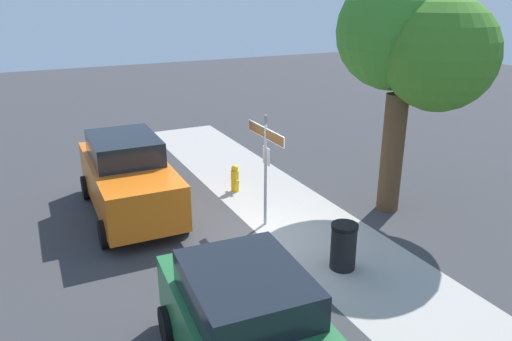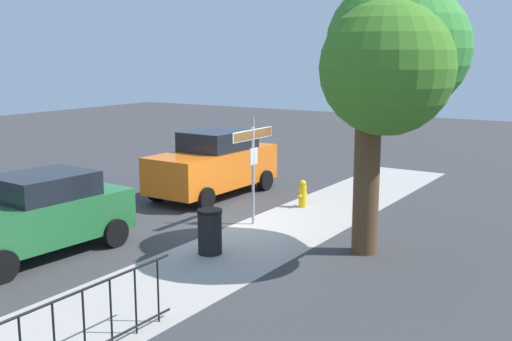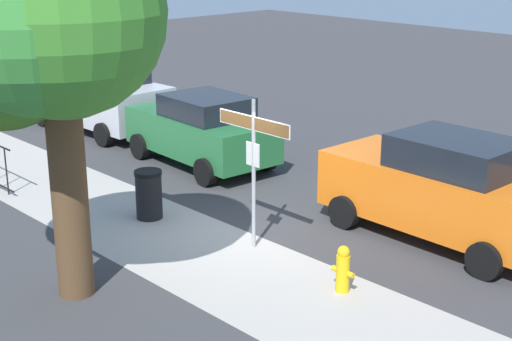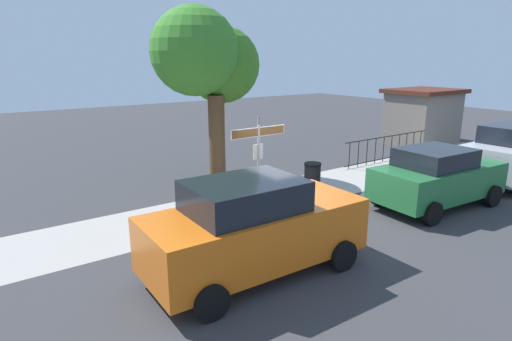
{
  "view_description": "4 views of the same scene",
  "coord_description": "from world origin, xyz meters",
  "px_view_note": "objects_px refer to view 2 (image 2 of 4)",
  "views": [
    {
      "loc": [
        9.02,
        -4.58,
        5.33
      ],
      "look_at": [
        -1.61,
        0.65,
        1.01
      ],
      "focal_mm": 34.48,
      "sensor_mm": 36.0,
      "label": 1
    },
    {
      "loc": [
        12.15,
        8.67,
        4.25
      ],
      "look_at": [
        -1.1,
        0.15,
        1.28
      ],
      "focal_mm": 43.32,
      "sensor_mm": 36.0,
      "label": 2
    },
    {
      "loc": [
        -9.79,
        9.08,
        5.46
      ],
      "look_at": [
        -0.62,
        0.37,
        1.45
      ],
      "focal_mm": 53.25,
      "sensor_mm": 36.0,
      "label": 3
    },
    {
      "loc": [
        -7.13,
        -8.73,
        4.22
      ],
      "look_at": [
        -0.88,
        0.11,
        1.33
      ],
      "focal_mm": 29.7,
      "sensor_mm": 36.0,
      "label": 4
    }
  ],
  "objects_px": {
    "street_sign": "(253,151)",
    "car_orange": "(214,164)",
    "trash_bin": "(210,231)",
    "shade_tree": "(395,55)",
    "fire_hydrant": "(303,194)",
    "car_green": "(37,214)"
  },
  "relations": [
    {
      "from": "street_sign",
      "to": "car_orange",
      "type": "distance_m",
      "value": 3.59
    },
    {
      "from": "car_green",
      "to": "fire_hydrant",
      "type": "xyz_separation_m",
      "value": [
        -6.79,
        2.75,
        -0.5
      ]
    },
    {
      "from": "trash_bin",
      "to": "fire_hydrant",
      "type": "bearing_deg",
      "value": -176.38
    },
    {
      "from": "shade_tree",
      "to": "fire_hydrant",
      "type": "xyz_separation_m",
      "value": [
        -2.65,
        -3.53,
        -3.85
      ]
    },
    {
      "from": "fire_hydrant",
      "to": "trash_bin",
      "type": "distance_m",
      "value": 4.76
    },
    {
      "from": "shade_tree",
      "to": "fire_hydrant",
      "type": "relative_size",
      "value": 7.52
    },
    {
      "from": "shade_tree",
      "to": "fire_hydrant",
      "type": "height_order",
      "value": "shade_tree"
    },
    {
      "from": "street_sign",
      "to": "car_orange",
      "type": "relative_size",
      "value": 0.6
    },
    {
      "from": "street_sign",
      "to": "shade_tree",
      "type": "bearing_deg",
      "value": 84.02
    },
    {
      "from": "shade_tree",
      "to": "street_sign",
      "type": "bearing_deg",
      "value": -95.98
    },
    {
      "from": "fire_hydrant",
      "to": "trash_bin",
      "type": "bearing_deg",
      "value": 3.62
    },
    {
      "from": "street_sign",
      "to": "car_orange",
      "type": "xyz_separation_m",
      "value": [
        -2.09,
        -2.78,
        -0.89
      ]
    },
    {
      "from": "fire_hydrant",
      "to": "trash_bin",
      "type": "relative_size",
      "value": 0.8
    },
    {
      "from": "car_orange",
      "to": "street_sign",
      "type": "bearing_deg",
      "value": 54.03
    },
    {
      "from": "fire_hydrant",
      "to": "car_orange",
      "type": "bearing_deg",
      "value": -86.85
    },
    {
      "from": "trash_bin",
      "to": "street_sign",
      "type": "bearing_deg",
      "value": -168.67
    },
    {
      "from": "shade_tree",
      "to": "fire_hydrant",
      "type": "bearing_deg",
      "value": -126.85
    },
    {
      "from": "car_green",
      "to": "trash_bin",
      "type": "xyz_separation_m",
      "value": [
        -2.04,
        3.05,
        -0.39
      ]
    },
    {
      "from": "car_green",
      "to": "trash_bin",
      "type": "distance_m",
      "value": 3.69
    },
    {
      "from": "trash_bin",
      "to": "car_orange",
      "type": "bearing_deg",
      "value": -144.43
    },
    {
      "from": "car_orange",
      "to": "car_green",
      "type": "xyz_separation_m",
      "value": [
        6.62,
        0.22,
        -0.1
      ]
    },
    {
      "from": "car_orange",
      "to": "fire_hydrant",
      "type": "xyz_separation_m",
      "value": [
        -0.16,
        2.98,
        -0.61
      ]
    }
  ]
}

